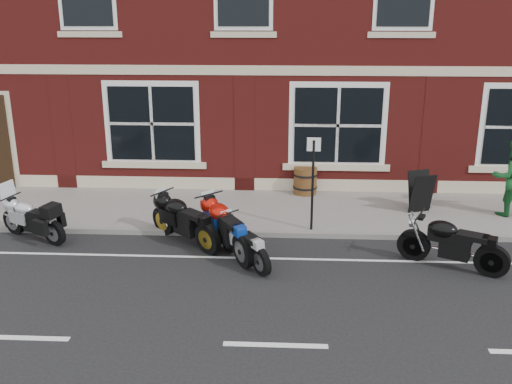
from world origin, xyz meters
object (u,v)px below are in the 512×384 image
Objects in this scene: moto_sport_red at (227,225)px; parking_sign at (313,177)px; a_board_sign at (421,192)px; moto_sport_silver at (244,240)px; moto_naked_black at (451,241)px; moto_sport_black at (185,218)px; moto_touring_silver at (32,217)px; barrel_planter at (305,181)px; pedestrian_right at (511,177)px.

parking_sign is (1.82, 1.09, 0.76)m from moto_sport_red.
moto_sport_silver is at bearing -164.22° from a_board_sign.
a_board_sign is at bearing 26.74° from moto_naked_black.
moto_naked_black is 1.99× the size of a_board_sign.
moto_sport_black is at bearing -179.73° from a_board_sign.
moto_sport_red is 0.66m from moto_sport_silver.
moto_touring_silver is 0.86× the size of moto_sport_red.
moto_touring_silver is 6.97m from barrel_planter.
moto_sport_silver is 0.76× the size of parking_sign.
barrel_planter is at bearing 34.56° from moto_sport_red.
parking_sign reaches higher than barrel_planter.
moto_sport_black is at bearing -129.20° from barrel_planter.
moto_naked_black reaches higher than moto_sport_silver.
moto_sport_black is at bearing 108.13° from moto_naked_black.
moto_sport_black is 2.37× the size of barrel_planter.
moto_touring_silver is 11.18m from pedestrian_right.
moto_sport_red is 2.25m from parking_sign.
moto_sport_silver is 1.65× the size of a_board_sign.
pedestrian_right is 2.12m from a_board_sign.
moto_sport_red is 1.06m from moto_sport_black.
pedestrian_right reaches higher than a_board_sign.
moto_sport_black is 2.96m from parking_sign.
pedestrian_right is 1.91× the size of a_board_sign.
moto_naked_black is at bearing -111.84° from a_board_sign.
moto_naked_black is 5.11m from barrel_planter.
barrel_planter is at bearing -34.34° from moto_touring_silver.
a_board_sign is (-2.06, 0.17, -0.45)m from pedestrian_right.
parking_sign reaches higher than moto_sport_black.
moto_sport_red is 1.19× the size of moto_sport_black.
a_board_sign is at bearing -24.56° from barrel_planter.
moto_sport_silver is 4.07m from moto_naked_black.
moto_sport_red is 2.82× the size of barrel_planter.
a_board_sign is (0.09, 3.05, 0.05)m from moto_naked_black.
a_board_sign reaches higher than moto_sport_black.
moto_touring_silver is at bearing 172.35° from a_board_sign.
moto_sport_black is at bearing 10.26° from pedestrian_right.
moto_sport_black is (-0.97, 0.45, -0.02)m from moto_sport_red.
moto_sport_silver is at bearing -74.37° from moto_touring_silver.
moto_naked_black is (8.87, -1.05, 0.04)m from moto_touring_silver.
pedestrian_right is at bearing -16.64° from barrel_planter.
pedestrian_right is at bearing -11.12° from moto_sport_red.
moto_sport_red is 4.51m from moto_naked_black.
pedestrian_right is (7.59, 1.89, 0.50)m from moto_sport_black.
moto_touring_silver is at bearing 111.61° from moto_naked_black.
moto_sport_red is at bearing -114.90° from barrel_planter.
moto_sport_silver is (4.80, -1.02, -0.03)m from moto_touring_silver.
moto_touring_silver is 1.02× the size of moto_sport_black.
a_board_sign is at bearing -8.52° from pedestrian_right.
a_board_sign is at bearing 30.73° from parking_sign.
moto_naked_black is at bearing -34.33° from moto_sport_silver.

